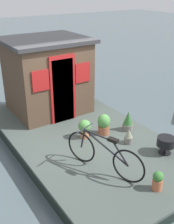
# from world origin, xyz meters

# --- Properties ---
(ground_plane) EXTENTS (60.00, 60.00, 0.00)m
(ground_plane) POSITION_xyz_m (0.00, 0.00, 0.00)
(ground_plane) COLOR #4C5B60
(houseboat_deck) EXTENTS (5.87, 3.20, 0.39)m
(houseboat_deck) POSITION_xyz_m (0.00, 0.00, 0.19)
(houseboat_deck) COLOR #424C47
(houseboat_deck) RESTS_ON ground_plane
(houseboat_cabin) EXTENTS (1.98, 2.22, 2.07)m
(houseboat_cabin) POSITION_xyz_m (1.83, 0.00, 1.43)
(houseboat_cabin) COLOR #4C3828
(houseboat_cabin) RESTS_ON houseboat_deck
(bicycle) EXTENTS (1.69, 0.71, 0.82)m
(bicycle) POSITION_xyz_m (-1.43, 0.42, 0.77)
(bicycle) COLOR black
(bicycle) RESTS_ON houseboat_deck
(potted_plant_succulent) EXTENTS (0.19, 0.19, 0.38)m
(potted_plant_succulent) POSITION_xyz_m (-2.40, -0.06, 0.58)
(potted_plant_succulent) COLOR #B2603D
(potted_plant_succulent) RESTS_ON houseboat_deck
(potted_plant_mint) EXTENTS (0.30, 0.30, 0.46)m
(potted_plant_mint) POSITION_xyz_m (-0.13, 0.02, 0.65)
(potted_plant_mint) COLOR #C6754C
(potted_plant_mint) RESTS_ON houseboat_deck
(potted_plant_rosemary) EXTENTS (0.31, 0.31, 0.53)m
(potted_plant_rosemary) POSITION_xyz_m (-0.24, -0.47, 0.66)
(potted_plant_rosemary) COLOR #935138
(potted_plant_rosemary) RESTS_ON houseboat_deck
(potted_plant_sage) EXTENTS (0.27, 0.27, 0.52)m
(potted_plant_sage) POSITION_xyz_m (-0.42, -1.09, 0.63)
(potted_plant_sage) COLOR slate
(potted_plant_sage) RESTS_ON houseboat_deck
(potted_plant_fern) EXTENTS (0.20, 0.20, 0.36)m
(potted_plant_fern) POSITION_xyz_m (-0.91, -0.69, 0.56)
(potted_plant_fern) COLOR slate
(potted_plant_fern) RESTS_ON houseboat_deck
(charcoal_grill) EXTENTS (0.39, 0.39, 0.38)m
(charcoal_grill) POSITION_xyz_m (-1.67, -1.08, 0.66)
(charcoal_grill) COLOR black
(charcoal_grill) RESTS_ON houseboat_deck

